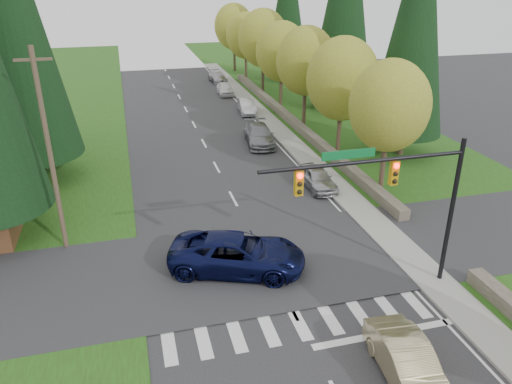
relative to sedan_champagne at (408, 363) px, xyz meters
name	(u,v)px	position (x,y,z in m)	size (l,w,h in m)	color
ground	(331,383)	(-2.56, 0.49, -0.73)	(120.00, 120.00, 0.00)	#28282B
grass_east	(388,155)	(10.44, 20.49, -0.70)	(14.00, 110.00, 0.06)	#274512
grass_west	(18,192)	(-15.56, 20.49, -0.70)	(14.00, 110.00, 0.06)	#274512
cross_street	(267,262)	(-2.56, 8.49, -0.73)	(120.00, 8.00, 0.10)	#28282B
sidewalk_east	(303,153)	(4.34, 22.49, -0.66)	(1.80, 80.00, 0.13)	gray
curb_east	(292,154)	(3.49, 22.49, -0.66)	(0.20, 80.00, 0.13)	gray
stone_wall_north	(291,120)	(6.04, 30.49, -0.38)	(0.70, 40.00, 0.70)	#4C4438
traffic_signal	(396,187)	(1.81, 4.99, 4.25)	(8.70, 0.37, 6.80)	black
utility_pole	(50,152)	(-12.06, 12.49, 4.41)	(1.60, 0.24, 10.00)	#473828
decid_tree_0	(390,106)	(6.64, 14.49, 4.87)	(4.80, 4.80, 8.37)	#38281C
decid_tree_1	(343,79)	(6.74, 21.49, 5.07)	(5.20, 5.20, 8.80)	#38281C
decid_tree_2	(306,61)	(6.54, 28.49, 5.20)	(5.00, 5.00, 8.82)	#38281C
decid_tree_3	(282,52)	(6.64, 35.49, 4.93)	(5.00, 5.00, 8.55)	#38281C
decid_tree_4	(263,38)	(6.74, 42.49, 5.33)	(5.40, 5.40, 9.18)	#38281C
decid_tree_5	(246,36)	(6.54, 49.49, 4.80)	(4.80, 4.80, 8.30)	#38281C
decid_tree_6	(234,27)	(6.64, 56.49, 5.13)	(5.20, 5.20, 8.86)	#38281C
conifer_w_c	(5,0)	(-14.56, 22.49, 10.56)	(6.46, 6.46, 20.80)	#38281C
conifer_e_a	(416,20)	(11.44, 20.49, 9.06)	(5.44, 5.44, 17.80)	#38281C
conifer_e_c	(288,2)	(11.44, 48.49, 8.56)	(5.10, 5.10, 16.80)	#38281C
sedan_champagne	(408,363)	(0.00, 0.00, 0.00)	(1.55, 4.43, 1.46)	tan
suv_navy	(238,254)	(-4.07, 8.20, 0.15)	(2.91, 6.31, 1.75)	#0A0F36
parked_car_a	(317,178)	(3.03, 16.28, -0.04)	(1.63, 4.04, 1.38)	#A9A8AD
parked_car_b	(259,135)	(1.76, 25.71, 0.02)	(2.11, 5.18, 1.50)	gray
parked_car_c	(247,106)	(3.04, 35.02, -0.06)	(1.43, 4.09, 1.35)	#BCBBC1
parked_car_d	(225,89)	(2.55, 43.15, -0.06)	(1.58, 3.93, 1.34)	white
parked_car_e	(218,77)	(3.04, 50.11, -0.12)	(1.72, 4.24, 1.23)	#AAA9AE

